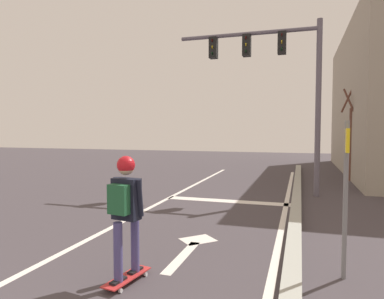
# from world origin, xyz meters

# --- Properties ---
(lane_line_center) EXTENTS (0.12, 20.00, 0.01)m
(lane_line_center) POSITION_xyz_m (-0.44, 6.00, 0.00)
(lane_line_center) COLOR silver
(lane_line_center) RESTS_ON ground
(lane_line_curbside) EXTENTS (0.12, 20.00, 0.01)m
(lane_line_curbside) POSITION_xyz_m (2.77, 6.00, 0.00)
(lane_line_curbside) COLOR silver
(lane_line_curbside) RESTS_ON ground
(stop_bar) EXTENTS (3.35, 0.40, 0.01)m
(stop_bar) POSITION_xyz_m (1.24, 8.75, 0.00)
(stop_bar) COLOR silver
(stop_bar) RESTS_ON ground
(lane_arrow_stem) EXTENTS (0.16, 1.40, 0.01)m
(lane_arrow_stem) POSITION_xyz_m (1.41, 4.49, 0.00)
(lane_arrow_stem) COLOR silver
(lane_arrow_stem) RESTS_ON ground
(lane_arrow_head) EXTENTS (0.71, 0.71, 0.01)m
(lane_arrow_head) POSITION_xyz_m (1.41, 5.34, 0.00)
(lane_arrow_head) COLOR silver
(lane_arrow_head) RESTS_ON ground
(curb_strip) EXTENTS (0.24, 24.00, 0.14)m
(curb_strip) POSITION_xyz_m (3.02, 6.00, 0.07)
(curb_strip) COLOR #A3A499
(curb_strip) RESTS_ON ground
(skateboard) EXTENTS (0.34, 0.79, 0.08)m
(skateboard) POSITION_xyz_m (1.04, 3.44, 0.07)
(skateboard) COLOR red
(skateboard) RESTS_ON ground
(skater) EXTENTS (0.42, 0.59, 1.52)m
(skater) POSITION_xyz_m (1.03, 3.42, 1.02)
(skater) COLOR #464177
(skater) RESTS_ON skateboard
(traffic_signal_mast) EXTENTS (4.22, 0.34, 5.08)m
(traffic_signal_mast) POSITION_xyz_m (2.33, 10.25, 3.76)
(traffic_signal_mast) COLOR #605967
(traffic_signal_mast) RESTS_ON ground
(street_sign_post) EXTENTS (0.07, 0.44, 2.04)m
(street_sign_post) POSITION_xyz_m (3.65, 4.39, 1.34)
(street_sign_post) COLOR slate
(street_sign_post) RESTS_ON ground
(roadside_tree) EXTENTS (0.91, 0.91, 3.77)m
(roadside_tree) POSITION_xyz_m (4.95, 13.89, 1.60)
(roadside_tree) COLOR brown
(roadside_tree) RESTS_ON ground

